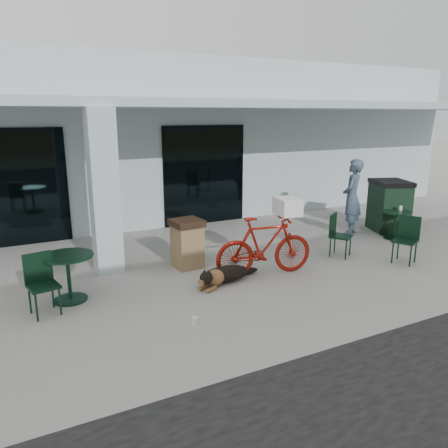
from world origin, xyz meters
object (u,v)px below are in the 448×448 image
cafe_table_far (395,225)px  wheeled_bin (389,206)px  person (352,197)px  cafe_chair_far_b (405,240)px  cafe_chair_far_a (341,236)px  dog (225,273)px  cafe_table_near (69,278)px  cafe_chair_near (43,285)px  trash_receptacle (187,244)px  bicycle (264,246)px

cafe_table_far → wheeled_bin: (0.45, 0.64, 0.32)m
cafe_table_far → person: bearing=129.7°
cafe_chair_far_b → person: (0.58, 2.21, 0.47)m
cafe_chair_far_b → person: 2.33m
wheeled_bin → cafe_chair_far_b: bearing=-108.7°
person → cafe_chair_far_a: bearing=5.0°
dog → cafe_table_near: (-2.62, 0.47, 0.21)m
dog → person: person is taller
dog → person: bearing=-5.0°
cafe_chair_near → cafe_chair_far_a: cafe_chair_near is taller
cafe_table_far → person: (-0.68, 0.82, 0.61)m
cafe_chair_far_a → trash_receptacle: (-3.19, 0.88, 0.03)m
cafe_table_far → person: 1.23m
dog → trash_receptacle: 1.18m
cafe_chair_near → person: 7.55m
bicycle → cafe_chair_far_b: (2.94, -0.71, -0.09)m
cafe_table_near → cafe_table_far: bearing=1.6°
cafe_chair_far_b → cafe_chair_near: bearing=-121.2°
cafe_table_near → cafe_chair_far_b: cafe_chair_far_b is taller
person → trash_receptacle: person is taller
cafe_chair_near → cafe_table_far: size_ratio=1.28×
dog → wheeled_bin: wheeled_bin is taller
person → cafe_table_far: bearing=93.5°
trash_receptacle → wheeled_bin: 5.78m
cafe_chair_far_b → cafe_chair_far_a: bearing=-161.2°
cafe_chair_near → wheeled_bin: wheeled_bin is taller
cafe_chair_far_a → cafe_table_far: bearing=-20.7°
person → trash_receptacle: size_ratio=1.96×
cafe_chair_near → bicycle: bearing=-12.8°
cafe_chair_near → cafe_chair_far_a: bearing=-10.1°
cafe_chair_near → wheeled_bin: size_ratio=0.71×
cafe_table_near → trash_receptacle: bearing=15.0°
cafe_table_near → bicycle: bearing=-7.6°
dog → wheeled_bin: size_ratio=0.81×
person → wheeled_bin: 1.18m
cafe_table_near → cafe_chair_far_a: size_ratio=0.91×
dog → cafe_chair_near: (-3.04, 0.10, 0.29)m
bicycle → cafe_chair_far_a: size_ratio=2.08×
trash_receptacle → cafe_chair_far_a: bearing=-15.4°
wheeled_bin → dog: bearing=-145.1°
cafe_chair_near → trash_receptacle: 2.94m
cafe_chair_far_b → wheeled_bin: bearing=115.4°
dog → cafe_chair_far_b: bearing=-34.6°
cafe_chair_far_a → person: person is taller
dog → wheeled_bin: 5.67m
cafe_table_far → wheeled_bin: bearing=54.7°
bicycle → cafe_chair_far_b: 3.03m
trash_receptacle → cafe_chair_far_b: bearing=-24.0°
cafe_chair_far_a → trash_receptacle: trash_receptacle is taller
dog → cafe_table_near: cafe_table_near is taller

